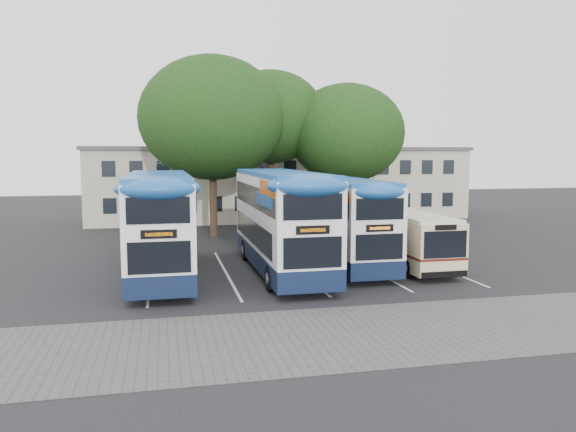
% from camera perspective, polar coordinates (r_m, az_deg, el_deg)
% --- Properties ---
extents(ground, '(120.00, 120.00, 0.00)m').
position_cam_1_polar(ground, '(24.13, 12.60, -7.27)').
color(ground, black).
rests_on(ground, ground).
extents(paving_strip, '(40.00, 6.00, 0.01)m').
position_cam_1_polar(paving_strip, '(18.94, 13.60, -11.06)').
color(paving_strip, '#595654').
rests_on(paving_strip, ground).
extents(bay_lines, '(14.12, 11.00, 0.01)m').
position_cam_1_polar(bay_lines, '(27.51, 0.97, -5.43)').
color(bay_lines, silver).
rests_on(bay_lines, ground).
extents(depot_building, '(32.40, 8.40, 6.20)m').
position_cam_1_polar(depot_building, '(49.27, -0.83, 3.46)').
color(depot_building, '#B4AC91').
rests_on(depot_building, ground).
extents(lamp_post, '(0.25, 1.05, 9.06)m').
position_cam_1_polar(lamp_post, '(44.19, 8.74, 5.57)').
color(lamp_post, gray).
rests_on(lamp_post, ground).
extents(tree_left, '(9.71, 9.71, 12.12)m').
position_cam_1_polar(tree_left, '(38.20, -7.72, 9.83)').
color(tree_left, black).
rests_on(tree_left, ground).
extents(tree_mid, '(7.84, 7.84, 11.59)m').
position_cam_1_polar(tree_mid, '(40.96, -1.76, 9.99)').
color(tree_mid, black).
rests_on(tree_mid, ground).
extents(tree_right, '(8.26, 8.26, 10.59)m').
position_cam_1_polar(tree_right, '(40.49, 5.94, 8.34)').
color(tree_right, black).
rests_on(tree_right, ground).
extents(bus_dd_left, '(2.74, 11.32, 4.72)m').
position_cam_1_polar(bus_dd_left, '(26.39, -12.94, -0.39)').
color(bus_dd_left, '#0F1A38').
rests_on(bus_dd_left, ground).
extents(bus_dd_mid, '(2.78, 11.47, 4.78)m').
position_cam_1_polar(bus_dd_mid, '(26.65, -0.72, -0.08)').
color(bus_dd_mid, '#0F1A38').
rests_on(bus_dd_mid, ground).
extents(bus_dd_right, '(2.55, 10.52, 4.38)m').
position_cam_1_polar(bus_dd_right, '(28.60, 5.33, -0.12)').
color(bus_dd_right, '#0F1A38').
rests_on(bus_dd_right, ground).
extents(bus_single, '(2.32, 9.13, 2.72)m').
position_cam_1_polar(bus_single, '(29.27, 11.37, -1.79)').
color(bus_single, beige).
rests_on(bus_single, ground).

